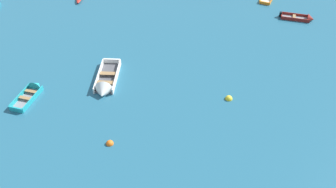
% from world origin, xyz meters
% --- Properties ---
extents(rowboat_white_far_right, '(1.46, 3.95, 1.18)m').
position_xyz_m(rowboat_white_far_right, '(-4.16, 23.54, 0.19)').
color(rowboat_white_far_right, '#4C4C51').
rests_on(rowboat_white_far_right, ground_plane).
extents(rowboat_turquoise_near_camera, '(1.63, 2.85, 0.90)m').
position_xyz_m(rowboat_turquoise_near_camera, '(-8.80, 22.95, 0.15)').
color(rowboat_turquoise_near_camera, gray).
rests_on(rowboat_turquoise_near_camera, ground_plane).
extents(rowboat_maroon_center, '(2.89, 1.51, 0.81)m').
position_xyz_m(rowboat_maroon_center, '(11.35, 32.82, 0.13)').
color(rowboat_maroon_center, gray).
rests_on(rowboat_maroon_center, ground_plane).
extents(mooring_buoy_central, '(0.48, 0.48, 0.48)m').
position_xyz_m(mooring_buoy_central, '(3.88, 22.52, 0.00)').
color(mooring_buoy_central, yellow).
rests_on(mooring_buoy_central, ground_plane).
extents(mooring_buoy_far_field, '(0.43, 0.43, 0.43)m').
position_xyz_m(mooring_buoy_far_field, '(-3.21, 18.63, 0.00)').
color(mooring_buoy_far_field, orange).
rests_on(mooring_buoy_far_field, ground_plane).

